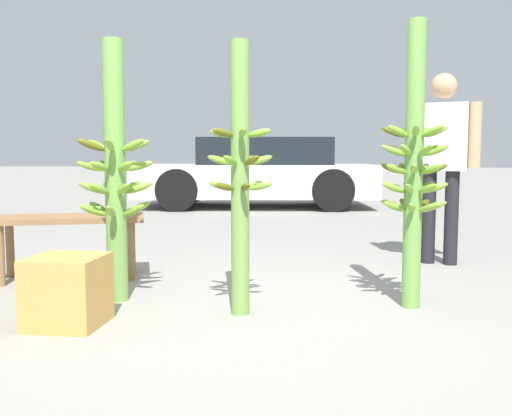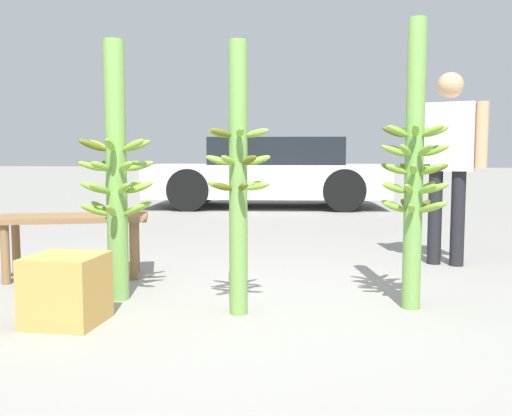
% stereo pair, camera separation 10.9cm
% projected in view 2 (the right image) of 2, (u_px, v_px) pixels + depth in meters
% --- Properties ---
extents(ground_plane, '(80.00, 80.00, 0.00)m').
position_uv_depth(ground_plane, '(248.00, 317.00, 3.18)').
color(ground_plane, gray).
extents(banana_stalk_left, '(0.47, 0.46, 1.60)m').
position_uv_depth(banana_stalk_left, '(116.00, 173.00, 3.51)').
color(banana_stalk_left, '#6B9E47').
rests_on(banana_stalk_left, ground_plane).
extents(banana_stalk_center, '(0.38, 0.37, 1.53)m').
position_uv_depth(banana_stalk_center, '(238.00, 176.00, 3.19)').
color(banana_stalk_center, '#6B9E47').
rests_on(banana_stalk_center, ground_plane).
extents(banana_stalk_right, '(0.40, 0.40, 1.68)m').
position_uv_depth(banana_stalk_right, '(414.00, 167.00, 3.30)').
color(banana_stalk_right, '#6B9E47').
rests_on(banana_stalk_right, ground_plane).
extents(vendor_person, '(0.60, 0.29, 1.57)m').
position_uv_depth(vendor_person, '(448.00, 151.00, 4.63)').
color(vendor_person, black).
rests_on(vendor_person, ground_plane).
extents(market_bench, '(1.15, 0.74, 0.46)m').
position_uv_depth(market_bench, '(73.00, 226.00, 4.18)').
color(market_bench, olive).
rests_on(market_bench, ground_plane).
extents(parked_car, '(4.21, 2.20, 1.19)m').
position_uv_depth(parked_car, '(270.00, 173.00, 9.88)').
color(parked_car, silver).
rests_on(parked_car, ground_plane).
extents(produce_crate, '(0.37, 0.37, 0.37)m').
position_uv_depth(produce_crate, '(66.00, 290.00, 3.05)').
color(produce_crate, '#C69347').
rests_on(produce_crate, ground_plane).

